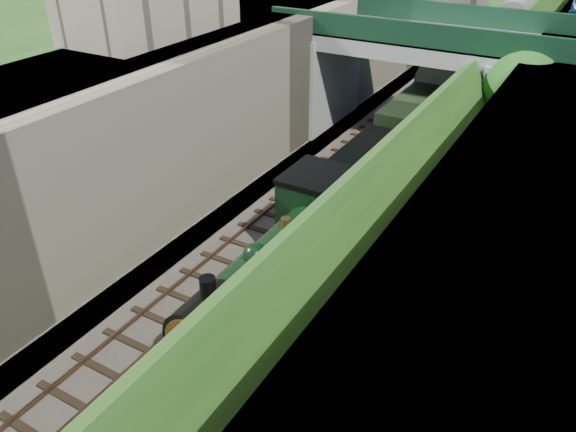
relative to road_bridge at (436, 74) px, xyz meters
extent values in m
cube|color=#473F38|center=(-0.94, -4.00, -3.98)|extent=(10.00, 90.00, 0.20)
cube|color=#756B56|center=(-6.44, -4.00, -0.58)|extent=(1.00, 90.00, 7.00)
cube|color=#262628|center=(-9.94, -4.00, -0.58)|extent=(6.00, 90.00, 7.00)
cube|color=#1E4714|center=(4.06, -4.00, -1.38)|extent=(4.02, 90.00, 6.36)
sphere|color=#194C14|center=(4.64, -21.02, -0.23)|extent=(1.70, 1.70, 1.70)
sphere|color=#194C14|center=(3.88, -18.75, -1.46)|extent=(1.37, 1.37, 1.37)
sphere|color=#194C14|center=(3.40, -15.29, -2.25)|extent=(1.48, 1.48, 1.48)
sphere|color=#194C14|center=(2.83, -13.26, -3.18)|extent=(2.06, 2.06, 2.06)
sphere|color=#194C14|center=(4.53, -10.35, -0.40)|extent=(1.67, 1.67, 1.67)
sphere|color=#194C14|center=(3.35, -7.02, -2.33)|extent=(1.57, 1.57, 1.57)
sphere|color=#194C14|center=(3.63, -3.44, -1.86)|extent=(1.48, 1.48, 1.48)
sphere|color=#194C14|center=(5.04, -1.78, 0.42)|extent=(2.07, 2.07, 2.07)
sphere|color=#194C14|center=(2.80, 2.49, -3.21)|extent=(1.46, 1.46, 1.46)
sphere|color=#194C14|center=(4.27, 5.11, -0.83)|extent=(1.45, 1.45, 1.45)
sphere|color=#194C14|center=(4.40, 7.95, -0.62)|extent=(1.73, 1.73, 1.73)
sphere|color=#194C14|center=(3.40, 10.30, -2.25)|extent=(2.36, 2.36, 2.36)
sphere|color=#194C14|center=(5.06, 13.73, 0.45)|extent=(1.54, 1.54, 1.54)
sphere|color=#194C14|center=(3.99, 16.40, -1.28)|extent=(1.75, 1.75, 1.75)
sphere|color=#194C14|center=(3.40, 19.33, -2.24)|extent=(2.39, 2.39, 2.39)
sphere|color=#194C14|center=(4.10, 25.27, -1.10)|extent=(2.39, 2.39, 2.39)
sphere|color=#194C14|center=(2.76, 34.32, -3.29)|extent=(2.15, 2.15, 2.15)
sphere|color=#194C14|center=(2.74, 37.47, -3.31)|extent=(1.32, 1.32, 1.32)
sphere|color=#194C14|center=(2.69, 41.60, -3.40)|extent=(1.65, 1.65, 1.65)
cube|color=black|center=(-2.94, -4.00, -3.84)|extent=(2.50, 90.00, 0.07)
cube|color=brown|center=(-3.66, -4.00, -3.75)|extent=(0.08, 90.00, 0.14)
cube|color=brown|center=(-2.23, -4.00, -3.75)|extent=(0.08, 90.00, 0.14)
cube|color=black|center=(0.26, -4.00, -3.84)|extent=(2.50, 90.00, 0.07)
cube|color=brown|center=(-0.46, -4.00, -3.75)|extent=(0.08, 90.00, 0.14)
cube|color=brown|center=(0.97, -4.00, -3.75)|extent=(0.08, 90.00, 0.14)
cube|color=gray|center=(-0.44, 0.00, 1.62)|extent=(16.00, 6.00, 0.90)
cube|color=#143822|center=(-0.44, -2.85, 2.57)|extent=(16.00, 0.30, 1.20)
cube|color=#143822|center=(-0.44, 2.85, 2.57)|extent=(16.00, 0.30, 1.20)
cube|color=gray|center=(-6.44, 0.00, -1.23)|extent=(1.40, 6.40, 5.70)
cube|color=gray|center=(4.26, 0.00, -1.23)|extent=(2.40, 6.40, 5.70)
cylinder|color=black|center=(4.86, -2.89, -1.88)|extent=(0.30, 0.30, 4.40)
sphere|color=#194C14|center=(4.86, -2.89, 0.72)|extent=(3.60, 3.60, 3.60)
sphere|color=#194C14|center=(5.36, -2.09, 0.12)|extent=(2.40, 2.40, 2.40)
cube|color=black|center=(0.26, -17.52, -3.58)|extent=(2.40, 8.40, 0.60)
cube|color=black|center=(0.26, -16.52, -3.03)|extent=(2.70, 10.00, 0.35)
cube|color=maroon|center=(0.26, -21.62, -3.13)|extent=(2.70, 0.25, 0.70)
cylinder|color=black|center=(0.26, -17.32, -1.73)|extent=(1.90, 5.60, 1.90)
cylinder|color=black|center=(0.26, -20.62, -1.73)|extent=(1.96, 1.80, 1.96)
cylinder|color=white|center=(0.26, -21.60, -1.73)|extent=(1.10, 0.05, 1.10)
cylinder|color=black|center=(0.26, -20.62, -0.53)|extent=(0.44, 0.44, 0.90)
sphere|color=black|center=(0.26, -18.32, -0.73)|extent=(0.76, 0.76, 0.76)
cylinder|color=#A57F33|center=(0.26, -16.52, -0.63)|extent=(0.32, 0.32, 0.50)
cube|color=black|center=(0.26, -13.72, -1.58)|extent=(2.75, 2.40, 2.80)
cube|color=black|center=(0.26, -13.72, -0.13)|extent=(2.85, 2.50, 0.15)
cube|color=black|center=(-0.99, -20.12, -3.23)|extent=(0.60, 1.40, 0.90)
cube|color=black|center=(1.51, -20.12, -3.23)|extent=(0.60, 1.40, 0.90)
cube|color=black|center=(0.26, -9.32, -3.63)|extent=(2.30, 6.00, 0.50)
cube|color=black|center=(0.26, -9.32, -3.38)|extent=(2.60, 6.00, 0.50)
cube|color=black|center=(0.26, -9.32, -2.18)|extent=(2.70, 6.00, 2.40)
cube|color=black|center=(0.26, -9.32, -0.93)|extent=(2.50, 5.60, 0.20)
cube|color=black|center=(0.26, 3.28, -3.68)|extent=(2.30, 17.00, 0.40)
cube|color=black|center=(0.26, 3.28, -3.43)|extent=(2.50, 17.00, 0.50)
cube|color=black|center=(0.26, 3.28, -1.93)|extent=(2.80, 18.00, 2.70)
cube|color=slate|center=(0.26, 3.28, -0.43)|extent=(2.90, 18.00, 0.50)
cube|color=black|center=(0.26, 22.08, -3.68)|extent=(2.30, 17.00, 0.40)
cube|color=black|center=(0.26, 22.08, -3.43)|extent=(2.50, 17.00, 0.50)
cube|color=black|center=(0.26, 22.08, -1.93)|extent=(2.80, 18.00, 2.70)
cube|color=slate|center=(0.26, 22.08, -0.43)|extent=(2.90, 18.00, 0.50)
cube|color=black|center=(0.26, 40.88, -3.68)|extent=(2.30, 17.00, 0.40)
cube|color=black|center=(0.26, 40.88, -3.43)|extent=(2.50, 17.00, 0.50)
camera|label=1|loc=(7.97, -29.78, 8.78)|focal=35.00mm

